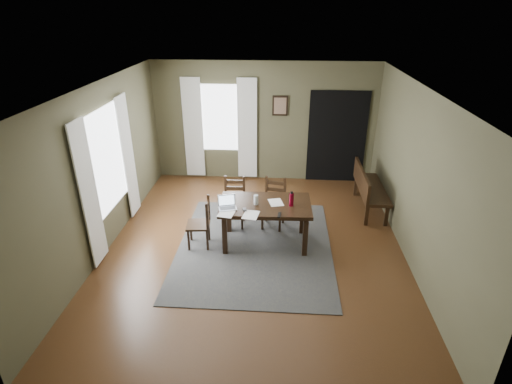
# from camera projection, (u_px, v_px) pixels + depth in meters

# --- Properties ---
(ground) EXTENTS (5.00, 6.00, 0.01)m
(ground) POSITION_uv_depth(u_px,v_px,m) (255.00, 247.00, 6.89)
(ground) COLOR #492C16
(room_shell) EXTENTS (5.02, 6.02, 2.71)m
(room_shell) POSITION_uv_depth(u_px,v_px,m) (255.00, 147.00, 6.11)
(room_shell) COLOR #4C4931
(room_shell) RESTS_ON ground
(rug) EXTENTS (2.60, 3.20, 0.01)m
(rug) POSITION_uv_depth(u_px,v_px,m) (255.00, 246.00, 6.88)
(rug) COLOR #383838
(rug) RESTS_ON ground
(dining_table) EXTENTS (1.55, 0.96, 0.76)m
(dining_table) POSITION_uv_depth(u_px,v_px,m) (265.00, 208.00, 6.70)
(dining_table) COLOR black
(dining_table) RESTS_ON rug
(chair_end) EXTENTS (0.42, 0.42, 0.88)m
(chair_end) POSITION_uv_depth(u_px,v_px,m) (201.00, 223.00, 6.73)
(chair_end) COLOR black
(chair_end) RESTS_ON rug
(chair_back_left) EXTENTS (0.40, 0.40, 0.92)m
(chair_back_left) POSITION_uv_depth(u_px,v_px,m) (234.00, 202.00, 7.41)
(chair_back_left) COLOR black
(chair_back_left) RESTS_ON rug
(chair_back_right) EXTENTS (0.47, 0.47, 0.92)m
(chair_back_right) POSITION_uv_depth(u_px,v_px,m) (274.00, 204.00, 7.35)
(chair_back_right) COLOR black
(chair_back_right) RESTS_ON rug
(bench) EXTENTS (0.48, 1.51, 0.85)m
(bench) POSITION_uv_depth(u_px,v_px,m) (368.00, 186.00, 7.91)
(bench) COLOR black
(bench) RESTS_ON ground
(laptop) EXTENTS (0.34, 0.30, 0.20)m
(laptop) POSITION_uv_depth(u_px,v_px,m) (227.00, 204.00, 6.52)
(laptop) COLOR #B7B7BC
(laptop) RESTS_ON dining_table
(computer_mouse) EXTENTS (0.08, 0.10, 0.03)m
(computer_mouse) POSITION_uv_depth(u_px,v_px,m) (245.00, 209.00, 6.44)
(computer_mouse) COLOR #3F3F42
(computer_mouse) RESTS_ON dining_table
(tv_remote) EXTENTS (0.06, 0.17, 0.02)m
(tv_remote) POSITION_uv_depth(u_px,v_px,m) (279.00, 215.00, 6.28)
(tv_remote) COLOR black
(tv_remote) RESTS_ON dining_table
(drinking_glass) EXTENTS (0.08, 0.08, 0.17)m
(drinking_glass) POSITION_uv_depth(u_px,v_px,m) (256.00, 200.00, 6.60)
(drinking_glass) COLOR silver
(drinking_glass) RESTS_ON dining_table
(water_bottle) EXTENTS (0.10, 0.10, 0.26)m
(water_bottle) POSITION_uv_depth(u_px,v_px,m) (291.00, 199.00, 6.54)
(water_bottle) COLOR maroon
(water_bottle) RESTS_ON dining_table
(paper_a) EXTENTS (0.29, 0.35, 0.00)m
(paper_a) POSITION_uv_depth(u_px,v_px,m) (227.00, 213.00, 6.36)
(paper_a) COLOR white
(paper_a) RESTS_ON dining_table
(paper_d) EXTENTS (0.29, 0.33, 0.00)m
(paper_d) POSITION_uv_depth(u_px,v_px,m) (276.00, 202.00, 6.69)
(paper_d) COLOR white
(paper_d) RESTS_ON dining_table
(paper_e) EXTENTS (0.28, 0.34, 0.00)m
(paper_e) POSITION_uv_depth(u_px,v_px,m) (251.00, 215.00, 6.30)
(paper_e) COLOR white
(paper_e) RESTS_ON dining_table
(window_left) EXTENTS (0.01, 1.30, 1.70)m
(window_left) POSITION_uv_depth(u_px,v_px,m) (107.00, 160.00, 6.59)
(window_left) COLOR white
(window_left) RESTS_ON ground
(window_back) EXTENTS (1.00, 0.01, 1.50)m
(window_back) POSITION_uv_depth(u_px,v_px,m) (220.00, 118.00, 9.00)
(window_back) COLOR white
(window_back) RESTS_ON ground
(curtain_left_near) EXTENTS (0.03, 0.48, 2.30)m
(curtain_left_near) POSITION_uv_depth(u_px,v_px,m) (89.00, 196.00, 5.96)
(curtain_left_near) COLOR silver
(curtain_left_near) RESTS_ON ground
(curtain_left_far) EXTENTS (0.03, 0.48, 2.30)m
(curtain_left_far) POSITION_uv_depth(u_px,v_px,m) (128.00, 157.00, 7.44)
(curtain_left_far) COLOR silver
(curtain_left_far) RESTS_ON ground
(curtain_back_left) EXTENTS (0.44, 0.03, 2.30)m
(curtain_back_left) POSITION_uv_depth(u_px,v_px,m) (193.00, 129.00, 9.11)
(curtain_back_left) COLOR silver
(curtain_back_left) RESTS_ON ground
(curtain_back_right) EXTENTS (0.44, 0.03, 2.30)m
(curtain_back_right) POSITION_uv_depth(u_px,v_px,m) (247.00, 130.00, 9.04)
(curtain_back_right) COLOR silver
(curtain_back_right) RESTS_ON ground
(framed_picture) EXTENTS (0.34, 0.03, 0.44)m
(framed_picture) POSITION_uv_depth(u_px,v_px,m) (280.00, 106.00, 8.78)
(framed_picture) COLOR black
(framed_picture) RESTS_ON ground
(doorway_back) EXTENTS (1.30, 0.03, 2.10)m
(doorway_back) POSITION_uv_depth(u_px,v_px,m) (337.00, 137.00, 9.00)
(doorway_back) COLOR black
(doorway_back) RESTS_ON ground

